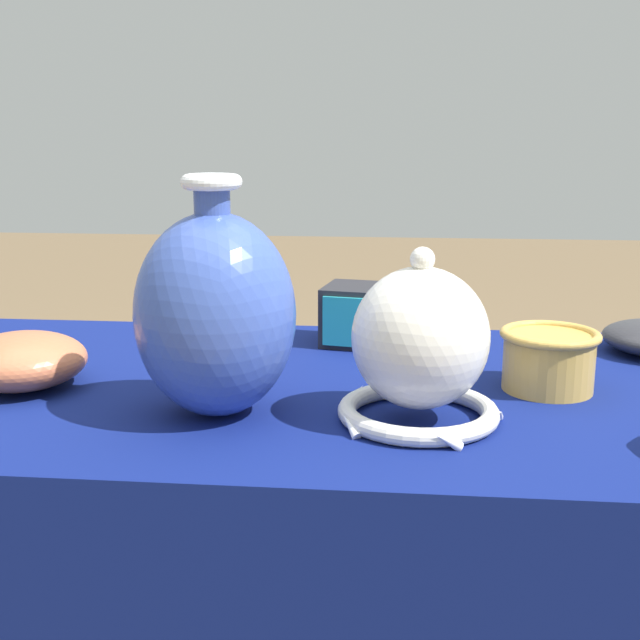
{
  "coord_description": "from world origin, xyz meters",
  "views": [
    {
      "loc": [
        0.1,
        -1.04,
        1.02
      ],
      "look_at": [
        0.0,
        -0.09,
        0.8
      ],
      "focal_mm": 45.0,
      "sensor_mm": 36.0,
      "label": 1
    }
  ],
  "objects_px": {
    "bowl_shallow_terracotta": "(22,361)",
    "cup_wide_ochre": "(548,357)",
    "vase_dome_bell": "(420,350)",
    "mosaic_tile_box": "(372,316)",
    "vase_tall_bulbous": "(215,313)"
  },
  "relations": [
    {
      "from": "bowl_shallow_terracotta",
      "to": "cup_wide_ochre",
      "type": "relative_size",
      "value": 1.31
    },
    {
      "from": "vase_dome_bell",
      "to": "bowl_shallow_terracotta",
      "type": "height_order",
      "value": "vase_dome_bell"
    },
    {
      "from": "vase_dome_bell",
      "to": "mosaic_tile_box",
      "type": "relative_size",
      "value": 1.26
    },
    {
      "from": "vase_tall_bulbous",
      "to": "vase_dome_bell",
      "type": "relative_size",
      "value": 1.37
    },
    {
      "from": "mosaic_tile_box",
      "to": "cup_wide_ochre",
      "type": "bearing_deg",
      "value": -31.02
    },
    {
      "from": "vase_dome_bell",
      "to": "cup_wide_ochre",
      "type": "relative_size",
      "value": 1.61
    },
    {
      "from": "mosaic_tile_box",
      "to": "bowl_shallow_terracotta",
      "type": "relative_size",
      "value": 0.98
    },
    {
      "from": "vase_tall_bulbous",
      "to": "bowl_shallow_terracotta",
      "type": "distance_m",
      "value": 0.31
    },
    {
      "from": "bowl_shallow_terracotta",
      "to": "cup_wide_ochre",
      "type": "xyz_separation_m",
      "value": [
        0.7,
        0.06,
        0.01
      ]
    },
    {
      "from": "vase_tall_bulbous",
      "to": "mosaic_tile_box",
      "type": "distance_m",
      "value": 0.39
    },
    {
      "from": "vase_dome_bell",
      "to": "cup_wide_ochre",
      "type": "bearing_deg",
      "value": 38.83
    },
    {
      "from": "cup_wide_ochre",
      "to": "vase_dome_bell",
      "type": "bearing_deg",
      "value": -141.17
    },
    {
      "from": "vase_tall_bulbous",
      "to": "vase_dome_bell",
      "type": "distance_m",
      "value": 0.24
    },
    {
      "from": "vase_tall_bulbous",
      "to": "cup_wide_ochre",
      "type": "distance_m",
      "value": 0.44
    },
    {
      "from": "vase_tall_bulbous",
      "to": "mosaic_tile_box",
      "type": "xyz_separation_m",
      "value": [
        0.17,
        0.34,
        -0.08
      ]
    }
  ]
}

